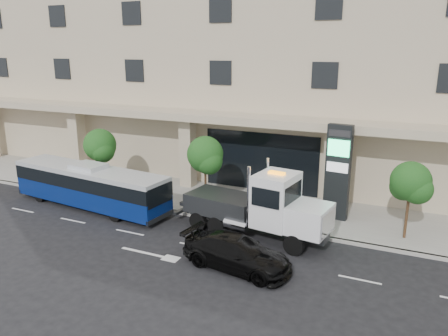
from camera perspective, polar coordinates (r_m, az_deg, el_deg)
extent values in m
plane|color=black|center=(23.52, -2.02, -8.70)|extent=(120.00, 120.00, 0.00)
cube|color=gray|center=(27.72, 2.62, -4.72)|extent=(120.00, 6.00, 0.15)
cube|color=gray|center=(25.15, 0.03, -6.86)|extent=(120.00, 0.30, 0.15)
cube|color=tan|center=(36.00, 9.35, 15.83)|extent=(60.00, 15.00, 20.00)
cube|color=tan|center=(28.06, 4.13, 6.33)|extent=(60.00, 2.80, 0.50)
cube|color=black|center=(29.76, 4.81, 0.84)|extent=(8.00, 0.12, 4.00)
cube|color=tan|center=(36.50, -18.62, 3.52)|extent=(0.90, 0.90, 4.90)
cube|color=tan|center=(30.64, -4.75, 2.13)|extent=(0.90, 0.90, 4.90)
cube|color=tan|center=(27.30, 13.90, 0.08)|extent=(0.90, 0.90, 4.90)
cylinder|color=#422B19|center=(31.15, -15.67, -0.17)|extent=(0.14, 0.14, 2.80)
sphere|color=#154B1A|center=(30.75, -15.90, 2.92)|extent=(2.20, 2.20, 2.20)
sphere|color=#154B1A|center=(30.45, -15.60, 2.20)|extent=(1.65, 1.65, 1.65)
sphere|color=#154B1A|center=(31.17, -16.04, 2.32)|extent=(1.54, 1.54, 1.54)
cylinder|color=#422B19|center=(26.80, -2.44, -1.94)|extent=(0.14, 0.14, 2.94)
sphere|color=#154B1A|center=(26.32, -2.48, 1.81)|extent=(2.20, 2.20, 2.20)
sphere|color=#154B1A|center=(26.08, -1.99, 0.93)|extent=(1.65, 1.65, 1.65)
sphere|color=#154B1A|center=(26.73, -2.85, 1.09)|extent=(1.54, 1.54, 1.54)
cylinder|color=#422B19|center=(24.16, 22.79, -5.41)|extent=(0.14, 0.14, 2.73)
sphere|color=#154B1A|center=(23.66, 23.21, -1.60)|extent=(2.00, 2.00, 2.00)
sphere|color=#154B1A|center=(23.55, 23.96, -2.55)|extent=(1.50, 1.50, 1.50)
sphere|color=#154B1A|center=(23.96, 22.41, -2.28)|extent=(1.40, 1.40, 1.40)
cylinder|color=black|center=(30.63, -22.94, -3.24)|extent=(0.94, 0.37, 0.91)
cylinder|color=black|center=(31.73, -20.19, -2.33)|extent=(0.94, 0.37, 0.91)
cylinder|color=black|center=(25.84, -14.05, -5.81)|extent=(0.94, 0.37, 0.91)
cylinder|color=black|center=(27.14, -11.23, -4.60)|extent=(0.94, 0.37, 0.91)
cube|color=navy|center=(28.34, -17.01, -3.25)|extent=(11.16, 3.41, 1.10)
cube|color=black|center=(28.06, -17.16, -1.39)|extent=(11.16, 3.44, 0.82)
cube|color=silver|center=(27.92, -17.25, -0.31)|extent=(11.16, 3.41, 0.27)
cube|color=silver|center=(27.85, -17.29, 0.24)|extent=(2.15, 1.66, 0.27)
cube|color=#2D3033|center=(32.56, -23.48, -2.31)|extent=(0.37, 2.29, 0.27)
cube|color=#2D3033|center=(24.94, -8.33, -6.40)|extent=(0.37, 2.29, 0.27)
cube|color=#2D3033|center=(23.16, 4.09, -7.14)|extent=(7.87, 1.97, 0.37)
cube|color=white|center=(21.70, 11.13, -6.52)|extent=(2.11, 2.35, 1.38)
cube|color=silver|center=(21.41, 13.44, -6.95)|extent=(0.33, 1.83, 1.10)
cube|color=white|center=(22.14, 6.79, -4.09)|extent=(2.13, 2.53, 2.67)
cube|color=black|center=(21.67, 8.90, -3.45)|extent=(0.37, 2.02, 1.10)
cylinder|color=silver|center=(21.65, 3.22, -3.82)|extent=(0.19, 0.19, 3.13)
cylinder|color=silver|center=(23.35, 5.65, -2.43)|extent=(0.19, 0.19, 3.13)
cube|color=#2D3033|center=(23.84, -0.07, -4.65)|extent=(4.13, 2.71, 1.01)
cube|color=#2D3033|center=(25.21, -4.32, -4.90)|extent=(1.49, 0.46, 0.20)
cube|color=#2D3033|center=(25.66, -5.30, -5.43)|extent=(0.45, 1.67, 0.17)
cube|color=orange|center=(21.72, 6.90, -0.66)|extent=(0.86, 0.43, 0.13)
cylinder|color=black|center=(21.43, 9.09, -9.91)|extent=(1.04, 0.43, 1.01)
cylinder|color=black|center=(23.07, 11.03, -8.12)|extent=(1.04, 0.43, 1.01)
cylinder|color=black|center=(23.33, -0.97, -7.54)|extent=(1.04, 0.43, 1.01)
cylinder|color=black|center=(24.85, 1.49, -6.08)|extent=(1.04, 0.43, 1.01)
cylinder|color=black|center=(23.96, -3.38, -6.94)|extent=(1.04, 0.43, 1.01)
cylinder|color=black|center=(25.44, -0.83, -5.55)|extent=(1.04, 0.43, 1.01)
imported|color=black|center=(19.92, 1.68, -10.99)|extent=(5.37, 2.77, 1.49)
cube|color=black|center=(25.22, 14.63, -0.58)|extent=(1.40, 0.60, 5.45)
cube|color=#27ED8C|center=(24.63, 14.75, 2.53)|extent=(1.18, 0.19, 0.91)
cube|color=silver|center=(24.88, 14.58, 0.08)|extent=(1.18, 0.19, 0.55)
cube|color=#262628|center=(24.47, 14.87, 4.39)|extent=(1.18, 0.19, 0.36)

